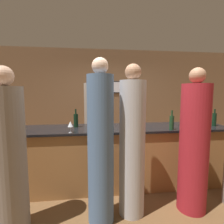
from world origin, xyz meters
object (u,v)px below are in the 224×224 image
Objects in this scene: bartender at (92,123)px; guest_3 at (8,159)px; wine_bottle_2 at (172,122)px; guest_0 at (101,147)px; guest_4 at (194,146)px; wine_bottle_1 at (76,120)px; wine_bottle_0 at (214,119)px; guest_2 at (132,146)px.

bartender reaches higher than guest_3.
bartender is at bearing 136.00° from wine_bottle_2.
guest_0 is (0.08, -1.74, -0.00)m from bartender.
guest_4 is 1.85m from wine_bottle_1.
wine_bottle_0 is at bearing 13.27° from wine_bottle_2.
guest_2 reaches higher than guest_3.
guest_3 is at bearing -174.41° from guest_2.
wine_bottle_2 is (-0.08, 0.48, 0.24)m from guest_4.
guest_3 is at bearing -177.25° from guest_0.
guest_2 reaches higher than guest_4.
wine_bottle_1 is at bearing 131.50° from guest_2.
guest_4 reaches higher than wine_bottle_0.
guest_2 is (0.41, 0.09, -0.03)m from guest_0.
guest_3 reaches higher than wine_bottle_2.
guest_0 is at bearing -167.46° from guest_2.
guest_0 is 6.43× the size of wine_bottle_2.
guest_0 reaches higher than wine_bottle_2.
guest_4 is 0.55m from wine_bottle_2.
guest_0 is 0.42m from guest_2.
wine_bottle_0 is (2.13, -0.98, 0.19)m from bartender.
guest_0 is 1.06× the size of guest_3.
wine_bottle_1 is 1.57m from wine_bottle_2.
wine_bottle_2 is (1.15, 0.55, 0.19)m from guest_0.
guest_3 is 6.02× the size of wine_bottle_1.
wine_bottle_1 is (-1.60, 0.89, 0.24)m from guest_4.
guest_0 is 1.02× the size of guest_2.
bartender is at bearing 70.61° from wine_bottle_1.
wine_bottle_0 is at bearing 20.34° from guest_0.
guest_0 reaches higher than guest_3.
guest_2 is at bearing 106.51° from bartender.
wine_bottle_0 is 2.42m from wine_bottle_1.
guest_0 is at bearing -69.39° from wine_bottle_1.
bartender is 2.35m from wine_bottle_0.
guest_4 is at bearing 128.15° from bartender.
bartender is 2.02m from guest_3.
guest_4 is at bearing -80.36° from wine_bottle_2.
wine_bottle_0 is (2.05, 0.76, 0.19)m from guest_0.
bartender reaches higher than guest_0.
wine_bottle_1 is 1.01× the size of wine_bottle_2.
guest_0 is at bearing -154.58° from wine_bottle_2.
guest_2 is 1.18m from wine_bottle_1.
guest_2 is 6.28× the size of wine_bottle_2.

